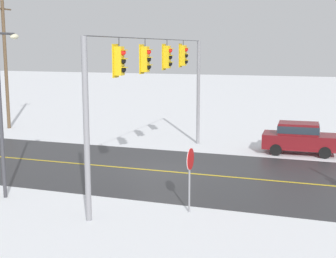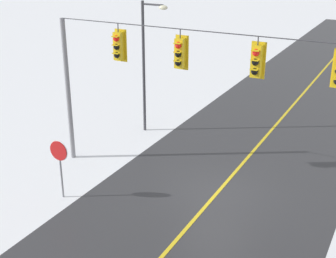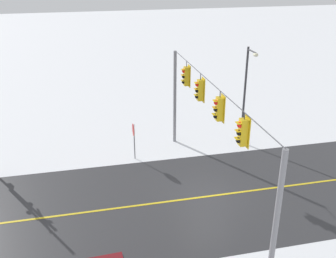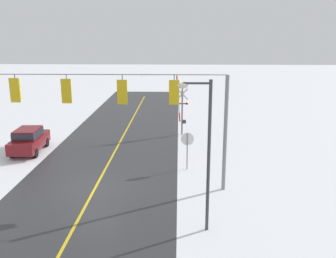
% 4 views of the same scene
% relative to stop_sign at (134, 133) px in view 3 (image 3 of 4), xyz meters
% --- Properties ---
extents(ground_plane, '(160.00, 160.00, 0.00)m').
position_rel_stop_sign_xyz_m(ground_plane, '(5.09, 3.03, -1.71)').
color(ground_plane, white).
extents(road_asphalt, '(9.00, 80.00, 0.01)m').
position_rel_stop_sign_xyz_m(road_asphalt, '(5.09, 9.03, -1.71)').
color(road_asphalt, '#303033').
rests_on(road_asphalt, ground).
extents(lane_centre_line, '(0.14, 72.00, 0.01)m').
position_rel_stop_sign_xyz_m(lane_centre_line, '(5.09, 9.03, -1.70)').
color(lane_centre_line, gold).
rests_on(lane_centre_line, ground).
extents(signal_span, '(14.20, 0.47, 6.22)m').
position_rel_stop_sign_xyz_m(signal_span, '(4.96, 3.02, 2.71)').
color(signal_span, gray).
rests_on(signal_span, ground).
extents(stop_sign, '(0.80, 0.09, 2.35)m').
position_rel_stop_sign_xyz_m(stop_sign, '(0.00, 0.00, 0.00)').
color(stop_sign, gray).
rests_on(stop_sign, ground).
extents(streetlamp_near, '(1.39, 0.28, 6.50)m').
position_rel_stop_sign_xyz_m(streetlamp_near, '(-0.49, 7.36, 2.20)').
color(streetlamp_near, '#38383D').
rests_on(streetlamp_near, ground).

